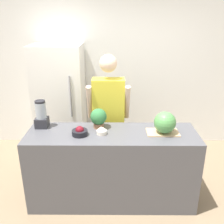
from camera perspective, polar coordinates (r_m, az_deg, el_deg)
The scene contains 11 objects.
ground_plane at distance 3.20m, azimuth -0.04°, elevation -22.48°, with size 14.00×14.00×0.00m, color #7F6B51.
wall_back at distance 4.36m, azimuth 0.14°, elevation 9.09°, with size 8.00×0.06×2.60m.
counter_island at distance 3.15m, azimuth -0.00°, elevation -12.44°, with size 2.00×0.61×0.93m.
refrigerator at distance 4.18m, azimuth -11.67°, elevation 2.50°, with size 0.77×0.69×1.81m.
person at distance 3.43m, azimuth -0.80°, elevation -1.16°, with size 0.57×0.27×1.76m.
cutting_board at distance 2.97m, azimuth 11.50°, elevation -4.58°, with size 0.37×0.22×0.01m.
watermelon at distance 2.91m, azimuth 12.01°, elevation -2.37°, with size 0.25×0.25×0.25m.
bowl_cherries at distance 2.88m, azimuth -7.37°, elevation -4.52°, with size 0.18×0.18×0.11m.
bowl_cream at distance 2.88m, azimuth -2.39°, elevation -4.45°, with size 0.12×0.12×0.09m.
blender at distance 3.13m, azimuth -15.87°, elevation -0.68°, with size 0.15×0.15×0.34m.
potted_plant at distance 3.00m, azimuth -3.10°, elevation -1.29°, with size 0.20×0.20×0.24m.
Camera 1 is at (0.02, -2.32, 2.20)m, focal length 40.00 mm.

